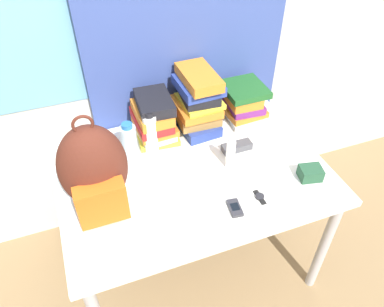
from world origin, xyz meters
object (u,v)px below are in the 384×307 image
(sports_bottle, at_px, (151,134))
(book_stack_right, at_px, (243,102))
(cell_phone, at_px, (235,208))
(sunglasses_case, at_px, (237,147))
(book_stack_center, at_px, (197,102))
(sunscreen_bottle, at_px, (231,154))
(water_bottle, at_px, (129,142))
(backpack, at_px, (94,171))
(camera_pouch, at_px, (310,173))
(wristwatch, at_px, (260,197))
(book_stack_left, at_px, (154,119))

(sports_bottle, bearing_deg, book_stack_right, 10.72)
(cell_phone, bearing_deg, sunglasses_case, 63.26)
(book_stack_center, bearing_deg, sunscreen_bottle, -84.41)
(water_bottle, height_order, sports_bottle, sports_bottle)
(book_stack_right, distance_m, water_bottle, 0.66)
(backpack, bearing_deg, sunglasses_case, 8.99)
(book_stack_center, relative_size, sports_bottle, 1.41)
(sports_bottle, bearing_deg, sunglasses_case, -19.00)
(sunglasses_case, relative_size, camera_pouch, 1.33)
(cell_phone, height_order, wristwatch, cell_phone)
(water_bottle, height_order, wristwatch, water_bottle)
(backpack, bearing_deg, sunscreen_bottle, 1.07)
(water_bottle, bearing_deg, sunscreen_bottle, -28.44)
(backpack, relative_size, cell_phone, 4.69)
(wristwatch, bearing_deg, cell_phone, -170.67)
(sunscreen_bottle, distance_m, camera_pouch, 0.37)
(backpack, bearing_deg, wristwatch, -18.22)
(book_stack_center, xyz_separation_m, camera_pouch, (0.34, -0.53, -0.13))
(water_bottle, xyz_separation_m, sunglasses_case, (0.50, -0.13, -0.08))
(cell_phone, bearing_deg, book_stack_center, 84.56)
(book_stack_right, bearing_deg, book_stack_left, -179.76)
(backpack, distance_m, sunglasses_case, 0.72)
(water_bottle, height_order, sunglasses_case, water_bottle)
(backpack, xyz_separation_m, sunscreen_bottle, (0.61, 0.01, -0.11))
(backpack, relative_size, book_stack_right, 1.82)
(sunglasses_case, xyz_separation_m, wristwatch, (-0.04, -0.32, -0.01))
(backpack, xyz_separation_m, sunglasses_case, (0.69, 0.11, -0.17))
(book_stack_center, xyz_separation_m, sunglasses_case, (0.12, -0.24, -0.14))
(wristwatch, bearing_deg, camera_pouch, 5.98)
(book_stack_right, bearing_deg, backpack, -157.38)
(backpack, bearing_deg, cell_phone, -24.34)
(book_stack_left, height_order, book_stack_right, book_stack_left)
(book_stack_center, distance_m, sunscreen_bottle, 0.35)
(book_stack_left, distance_m, water_bottle, 0.19)
(sports_bottle, bearing_deg, cell_phone, -65.06)
(sports_bottle, height_order, sunglasses_case, sports_bottle)
(book_stack_right, relative_size, cell_phone, 2.58)
(sunglasses_case, height_order, wristwatch, sunglasses_case)
(book_stack_left, height_order, sports_bottle, book_stack_left)
(cell_phone, height_order, camera_pouch, camera_pouch)
(water_bottle, bearing_deg, book_stack_left, 35.32)
(backpack, distance_m, wristwatch, 0.71)
(sports_bottle, bearing_deg, book_stack_center, 20.36)
(backpack, xyz_separation_m, book_stack_right, (0.84, 0.35, -0.09))
(book_stack_right, xyz_separation_m, sunglasses_case, (-0.14, -0.24, -0.08))
(book_stack_right, bearing_deg, wristwatch, -108.59)
(cell_phone, relative_size, wristwatch, 1.13)
(cell_phone, height_order, sunglasses_case, sunglasses_case)
(backpack, distance_m, sunscreen_bottle, 0.62)
(backpack, relative_size, sunscreen_bottle, 2.61)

